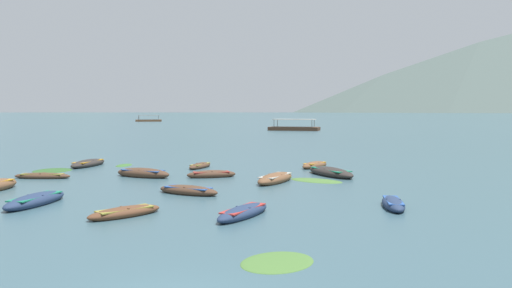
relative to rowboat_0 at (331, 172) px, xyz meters
The scene contains 24 objects.
ground_plane 1478.61m from the rowboat_0, 90.26° to the left, with size 6000.00×6000.00×0.00m, color #385660.
mountain_1 1897.81m from the rowboat_0, 110.39° to the left, with size 665.11×665.11×218.17m, color #56665B.
mountain_2 1600.19m from the rowboat_0, 97.19° to the left, with size 666.10×666.10×243.69m, color #4C5B56.
mountain_3 2037.42m from the rowboat_0, 81.66° to the left, with size 774.63×774.63×230.37m, color #56665B.
rowboat_0 is the anchor object (origin of this frame).
rowboat_1 13.23m from the rowboat_0, 114.08° to the right, with size 2.53×3.49×0.54m.
rowboat_2 10.38m from the rowboat_0, 84.44° to the right, with size 1.30×3.11×0.51m.
rowboat_3 10.70m from the rowboat_0, 140.27° to the right, with size 3.48×2.50×0.54m.
rowboat_4 18.14m from the rowboat_0, 162.33° to the left, with size 2.11×4.42×0.62m.
rowboat_5 17.47m from the rowboat_0, 146.77° to the right, with size 1.97×4.02×0.62m.
rowboat_6 4.64m from the rowboat_0, 142.62° to the right, with size 2.91×4.12×0.66m.
rowboat_7 9.80m from the rowboat_0, 153.94° to the left, with size 1.85×3.14×0.46m.
rowboat_8 17.94m from the rowboat_0, behind, with size 3.53×1.08×0.43m.
rowboat_10 7.60m from the rowboat_0, behind, with size 3.20×1.66×0.56m.
rowboat_11 4.36m from the rowboat_0, 96.07° to the left, with size 2.62×3.00×0.57m.
rowboat_12 15.63m from the rowboat_0, 130.08° to the right, with size 2.92×2.82×0.48m.
rowboat_13 11.88m from the rowboat_0, behind, with size 4.02×2.76×0.70m.
ferry_0 159.63m from the rowboat_0, 105.86° to the left, with size 10.10×5.57×2.54m.
ferry_2 71.00m from the rowboat_0, 86.87° to the left, with size 11.16×6.93×2.54m.
weed_patch_1 15.84m from the rowboat_0, 158.23° to the left, with size 2.21×1.06×0.14m, color #38662D.
weed_patch_2 2.65m from the rowboat_0, 117.99° to the right, with size 3.29×1.76×0.14m, color #477033.
weed_patch_3 18.42m from the rowboat_0, 103.73° to the right, with size 2.23×1.81×0.14m, color #477033.
weed_patch_4 3.51m from the rowboat_0, 162.09° to the right, with size 1.66×1.18×0.14m, color #38662D.
weed_patch_5 19.02m from the rowboat_0, behind, with size 3.00×2.53×0.14m, color #2D5628.
Camera 1 is at (1.69, -9.65, 4.15)m, focal length 34.41 mm.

